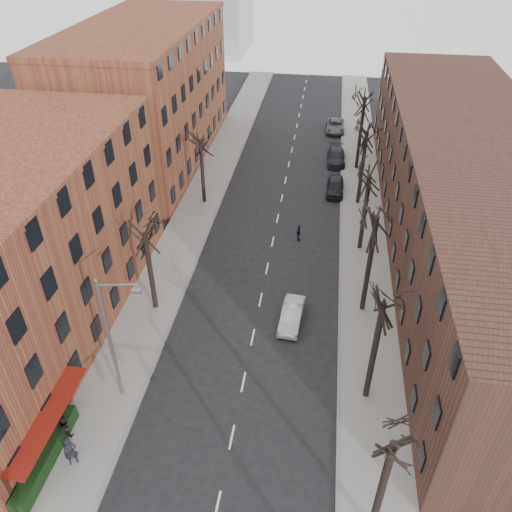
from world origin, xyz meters
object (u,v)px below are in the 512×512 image
at_px(silver_sedan, 292,315).
at_px(pedestrian_a, 71,451).
at_px(parked_car_mid, 336,156).
at_px(parked_car_near, 335,186).

height_order(silver_sedan, pedestrian_a, pedestrian_a).
xyz_separation_m(silver_sedan, parked_car_mid, (2.77, 27.40, 0.04)).
height_order(silver_sedan, parked_car_near, parked_car_near).
bearing_deg(parked_car_mid, pedestrian_a, -110.15).
xyz_separation_m(silver_sedan, parked_car_near, (2.77, 20.00, 0.07)).
bearing_deg(pedestrian_a, parked_car_near, 33.98).
relative_size(parked_car_near, parked_car_mid, 0.88).
relative_size(silver_sedan, pedestrian_a, 2.08).
distance_m(silver_sedan, parked_car_near, 20.19).
bearing_deg(parked_car_near, parked_car_mid, 90.94).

